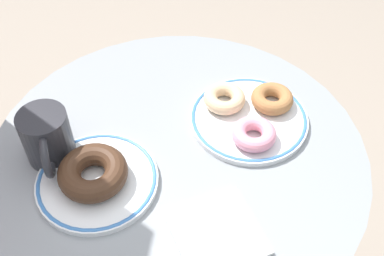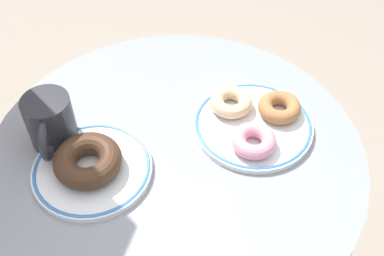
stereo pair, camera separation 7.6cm
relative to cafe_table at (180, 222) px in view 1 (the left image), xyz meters
The scene contains 9 objects.
cafe_table is the anchor object (origin of this frame).
plate_left 0.26m from the cafe_table, behind, with size 0.19×0.19×0.01m.
plate_right 0.26m from the cafe_table, ahead, with size 0.20×0.20×0.01m.
donut_chocolate 0.29m from the cafe_table, behind, with size 0.11×0.11×0.03m, color #422819.
donut_cinnamon 0.31m from the cafe_table, ahead, with size 0.07×0.07×0.02m, color #A36B3D.
donut_glazed 0.27m from the cafe_table, 22.08° to the left, with size 0.07×0.07×0.02m, color #E0B789.
donut_pink_frosted 0.27m from the cafe_table, 21.81° to the right, with size 0.07×0.07×0.02m, color pink.
paper_napkin 0.28m from the cafe_table, 97.48° to the right, with size 0.12×0.12×0.01m, color white.
coffee_mug 0.33m from the cafe_table, 155.15° to the left, with size 0.08×0.12×0.09m.
Camera 1 is at (-0.22, -0.45, 1.34)m, focal length 44.55 mm.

